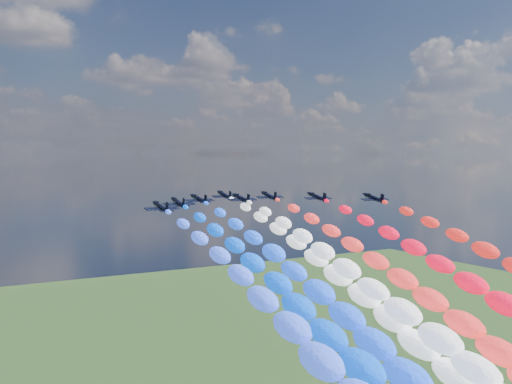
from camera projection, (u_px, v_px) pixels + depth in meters
jet_0 at (161, 207)px, 144.02m from camera, size 8.02×10.94×4.21m
trail_0 at (308, 361)px, 93.32m from camera, size 6.46×116.99×42.02m
jet_1 at (178, 202)px, 157.16m from camera, size 8.32×11.15×4.21m
trail_1 at (315, 335)px, 106.46m from camera, size 6.46×116.99×42.02m
jet_2 at (199, 199)px, 169.26m from camera, size 8.54×11.31×4.21m
trail_2 at (331, 317)px, 118.56m from camera, size 6.46×116.99×42.02m
jet_3 at (242, 198)px, 171.94m from camera, size 8.21×11.08×4.21m
trail_3 at (388, 313)px, 121.24m from camera, size 6.46×116.99×42.02m
jet_4 at (225, 195)px, 185.57m from camera, size 8.13×11.02×4.21m
trail_4 at (350, 297)px, 134.86m from camera, size 6.46×116.99×42.02m
jet_5 at (269, 196)px, 181.87m from camera, size 8.51×11.29×4.21m
trail_5 at (415, 301)px, 131.16m from camera, size 6.46×116.99×42.02m
jet_6 at (317, 197)px, 177.57m from camera, size 8.16×11.05×4.21m
trail_6 at (487, 306)px, 126.87m from camera, size 6.46×116.99×42.02m
jet_7 at (374, 198)px, 173.29m from camera, size 8.60×11.35×4.21m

